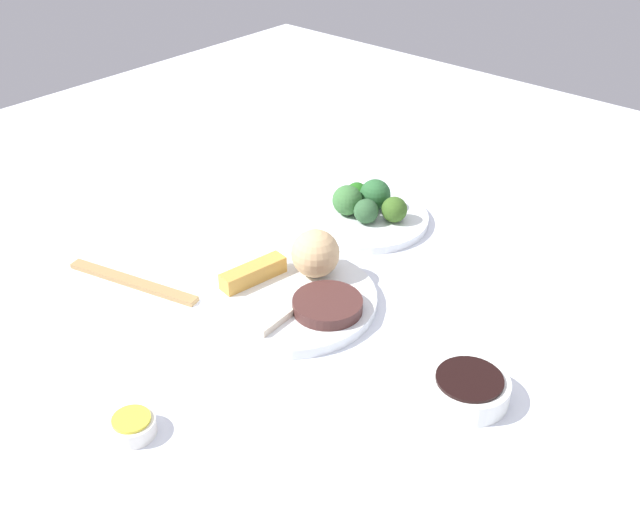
% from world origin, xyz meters
% --- Properties ---
extents(tabletop, '(2.20, 2.20, 0.02)m').
position_xyz_m(tabletop, '(0.00, 0.00, 0.01)').
color(tabletop, white).
rests_on(tabletop, ground).
extents(main_plate, '(0.26, 0.26, 0.02)m').
position_xyz_m(main_plate, '(0.01, -0.05, 0.03)').
color(main_plate, white).
rests_on(main_plate, tabletop).
extents(rice_scoop, '(0.07, 0.07, 0.07)m').
position_xyz_m(rice_scoop, '(-0.06, -0.05, 0.07)').
color(rice_scoop, tan).
rests_on(rice_scoop, main_plate).
extents(spring_roll, '(0.11, 0.04, 0.03)m').
position_xyz_m(spring_roll, '(0.02, -0.11, 0.05)').
color(spring_roll, gold).
rests_on(spring_roll, main_plate).
extents(crab_rangoon_wonton, '(0.07, 0.07, 0.01)m').
position_xyz_m(crab_rangoon_wonton, '(0.08, -0.04, 0.04)').
color(crab_rangoon_wonton, beige).
rests_on(crab_rangoon_wonton, main_plate).
extents(stir_fry_heap, '(0.10, 0.10, 0.02)m').
position_xyz_m(stir_fry_heap, '(0.00, 0.02, 0.04)').
color(stir_fry_heap, '#462623').
rests_on(stir_fry_heap, main_plate).
extents(broccoli_plate, '(0.22, 0.22, 0.01)m').
position_xyz_m(broccoli_plate, '(-0.26, -0.12, 0.03)').
color(broccoli_plate, white).
rests_on(broccoli_plate, tabletop).
extents(broccoli_floret_0, '(0.06, 0.06, 0.06)m').
position_xyz_m(broccoli_floret_0, '(-0.29, -0.12, 0.06)').
color(broccoli_floret_0, '#295F30').
rests_on(broccoli_floret_0, broccoli_plate).
extents(broccoli_floret_1, '(0.04, 0.04, 0.04)m').
position_xyz_m(broccoli_floret_1, '(-0.24, -0.10, 0.06)').
color(broccoli_floret_1, '#2E5731').
rests_on(broccoli_floret_1, broccoli_plate).
extents(broccoli_floret_2, '(0.05, 0.05, 0.05)m').
position_xyz_m(broccoli_floret_2, '(-0.24, -0.14, 0.06)').
color(broccoli_floret_2, '#3A7037').
rests_on(broccoli_floret_2, broccoli_plate).
extents(broccoli_floret_4, '(0.04, 0.04, 0.04)m').
position_xyz_m(broccoli_floret_4, '(-0.27, -0.06, 0.06)').
color(broccoli_floret_4, '#385D1F').
rests_on(broccoli_floret_4, broccoli_plate).
extents(broccoli_floret_5, '(0.04, 0.04, 0.04)m').
position_xyz_m(broccoli_floret_5, '(-0.28, -0.15, 0.05)').
color(broccoli_floret_5, '#216119').
rests_on(broccoli_floret_5, broccoli_plate).
extents(soy_sauce_bowl, '(0.10, 0.10, 0.03)m').
position_xyz_m(soy_sauce_bowl, '(0.01, 0.26, 0.04)').
color(soy_sauce_bowl, white).
rests_on(soy_sauce_bowl, tabletop).
extents(soy_sauce_bowl_liquid, '(0.08, 0.08, 0.00)m').
position_xyz_m(soy_sauce_bowl_liquid, '(0.01, 0.26, 0.05)').
color(soy_sauce_bowl_liquid, black).
rests_on(soy_sauce_bowl_liquid, soy_sauce_bowl).
extents(sauce_ramekin_hot_mustard, '(0.06, 0.06, 0.02)m').
position_xyz_m(sauce_ramekin_hot_mustard, '(0.32, -0.01, 0.03)').
color(sauce_ramekin_hot_mustard, white).
rests_on(sauce_ramekin_hot_mustard, tabletop).
extents(sauce_ramekin_hot_mustard_liquid, '(0.05, 0.05, 0.00)m').
position_xyz_m(sauce_ramekin_hot_mustard_liquid, '(0.32, -0.01, 0.04)').
color(sauce_ramekin_hot_mustard_liquid, yellow).
rests_on(sauce_ramekin_hot_mustard_liquid, sauce_ramekin_hot_mustard).
extents(chopsticks_pair, '(0.08, 0.23, 0.01)m').
position_xyz_m(chopsticks_pair, '(0.13, -0.26, 0.02)').
color(chopsticks_pair, '#A8834F').
rests_on(chopsticks_pair, tabletop).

